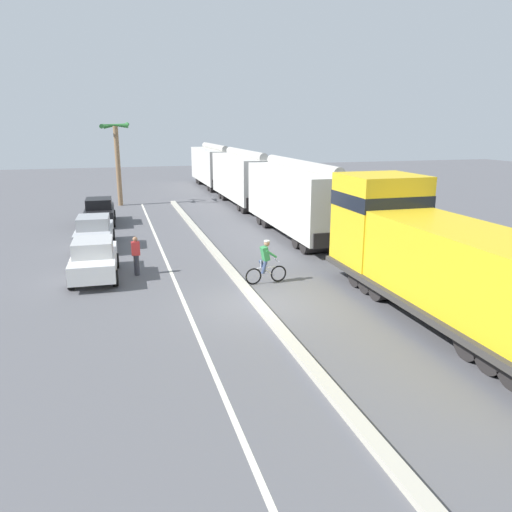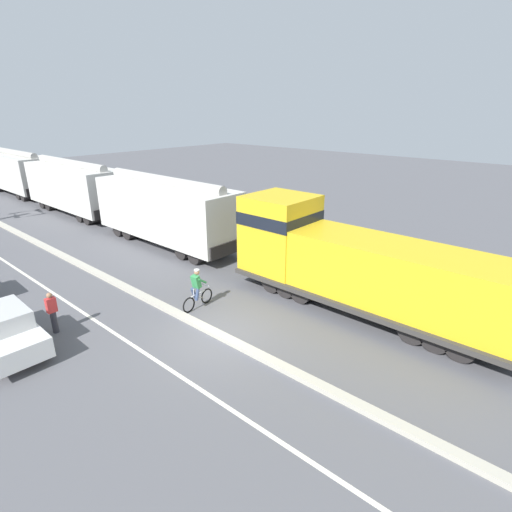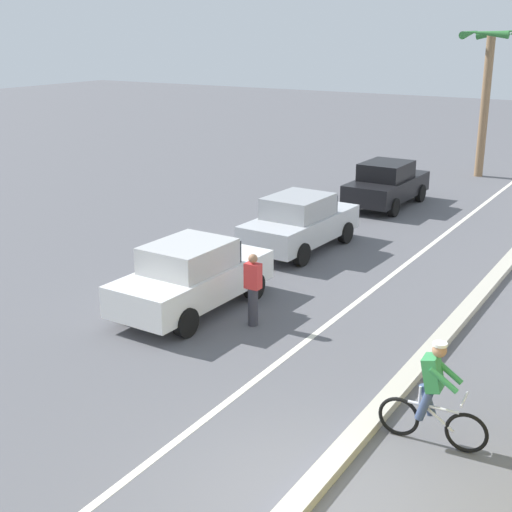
{
  "view_description": "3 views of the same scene",
  "coord_description": "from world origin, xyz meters",
  "px_view_note": "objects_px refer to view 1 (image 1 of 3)",
  "views": [
    {
      "loc": [
        -4.52,
        -15.52,
        6.02
      ],
      "look_at": [
        0.73,
        2.72,
        1.0
      ],
      "focal_mm": 35.0,
      "sensor_mm": 36.0,
      "label": 1
    },
    {
      "loc": [
        -8.63,
        -9.38,
        7.88
      ],
      "look_at": [
        3.33,
        1.07,
        1.94
      ],
      "focal_mm": 28.0,
      "sensor_mm": 36.0,
      "label": 2
    },
    {
      "loc": [
        3.74,
        -7.41,
        6.17
      ],
      "look_at": [
        -4.82,
        6.58,
        0.91
      ],
      "focal_mm": 50.0,
      "sensor_mm": 36.0,
      "label": 3
    }
  ],
  "objects_px": {
    "parked_car_white": "(94,259)",
    "palm_tree_near": "(117,146)",
    "cyclist": "(266,263)",
    "locomotive": "(434,260)",
    "hopper_car_trailing": "(215,166)",
    "hopper_car_lead": "(299,199)",
    "parked_car_black": "(100,211)",
    "hopper_car_middle": "(245,178)",
    "pedestrian_by_cars": "(136,255)",
    "parked_car_silver": "(94,232)"
  },
  "relations": [
    {
      "from": "hopper_car_lead",
      "to": "cyclist",
      "type": "height_order",
      "value": "hopper_car_lead"
    },
    {
      "from": "locomotive",
      "to": "parked_car_silver",
      "type": "xyz_separation_m",
      "value": [
        -10.81,
        12.47,
        -0.98
      ]
    },
    {
      "from": "palm_tree_near",
      "to": "hopper_car_middle",
      "type": "bearing_deg",
      "value": -14.21
    },
    {
      "from": "hopper_car_middle",
      "to": "parked_car_white",
      "type": "height_order",
      "value": "hopper_car_middle"
    },
    {
      "from": "hopper_car_middle",
      "to": "palm_tree_near",
      "type": "bearing_deg",
      "value": 165.79
    },
    {
      "from": "palm_tree_near",
      "to": "hopper_car_trailing",
      "type": "bearing_deg",
      "value": 45.02
    },
    {
      "from": "hopper_car_lead",
      "to": "hopper_car_trailing",
      "type": "height_order",
      "value": "same"
    },
    {
      "from": "parked_car_silver",
      "to": "cyclist",
      "type": "xyz_separation_m",
      "value": [
        6.54,
        -7.96,
        0.0
      ]
    },
    {
      "from": "parked_car_white",
      "to": "parked_car_silver",
      "type": "bearing_deg",
      "value": 91.29
    },
    {
      "from": "locomotive",
      "to": "palm_tree_near",
      "type": "distance_m",
      "value": 27.81
    },
    {
      "from": "hopper_car_middle",
      "to": "hopper_car_trailing",
      "type": "height_order",
      "value": "same"
    },
    {
      "from": "pedestrian_by_cars",
      "to": "cyclist",
      "type": "bearing_deg",
      "value": -27.68
    },
    {
      "from": "parked_car_black",
      "to": "palm_tree_near",
      "type": "distance_m",
      "value": 8.27
    },
    {
      "from": "parked_car_silver",
      "to": "parked_car_black",
      "type": "distance_m",
      "value": 6.33
    },
    {
      "from": "parked_car_white",
      "to": "pedestrian_by_cars",
      "type": "distance_m",
      "value": 1.64
    },
    {
      "from": "hopper_car_lead",
      "to": "parked_car_black",
      "type": "xyz_separation_m",
      "value": [
        -10.65,
        6.64,
        -1.26
      ]
    },
    {
      "from": "parked_car_white",
      "to": "parked_car_silver",
      "type": "height_order",
      "value": "same"
    },
    {
      "from": "parked_car_white",
      "to": "pedestrian_by_cars",
      "type": "xyz_separation_m",
      "value": [
        1.64,
        -0.04,
        0.03
      ]
    },
    {
      "from": "pedestrian_by_cars",
      "to": "parked_car_white",
      "type": "bearing_deg",
      "value": 178.45
    },
    {
      "from": "pedestrian_by_cars",
      "to": "hopper_car_middle",
      "type": "bearing_deg",
      "value": 61.61
    },
    {
      "from": "hopper_car_middle",
      "to": "pedestrian_by_cars",
      "type": "distance_m",
      "value": 19.07
    },
    {
      "from": "parked_car_silver",
      "to": "parked_car_black",
      "type": "bearing_deg",
      "value": 88.54
    },
    {
      "from": "locomotive",
      "to": "parked_car_white",
      "type": "relative_size",
      "value": 2.73
    },
    {
      "from": "hopper_car_middle",
      "to": "palm_tree_near",
      "type": "relative_size",
      "value": 1.7
    },
    {
      "from": "pedestrian_by_cars",
      "to": "hopper_car_trailing",
      "type": "bearing_deg",
      "value": 72.29
    },
    {
      "from": "hopper_car_lead",
      "to": "parked_car_white",
      "type": "distance_m",
      "value": 11.91
    },
    {
      "from": "locomotive",
      "to": "pedestrian_by_cars",
      "type": "height_order",
      "value": "locomotive"
    },
    {
      "from": "locomotive",
      "to": "cyclist",
      "type": "distance_m",
      "value": 6.29
    },
    {
      "from": "hopper_car_lead",
      "to": "hopper_car_trailing",
      "type": "relative_size",
      "value": 1.0
    },
    {
      "from": "hopper_car_trailing",
      "to": "locomotive",
      "type": "bearing_deg",
      "value": -90.0
    },
    {
      "from": "parked_car_silver",
      "to": "locomotive",
      "type": "bearing_deg",
      "value": -49.07
    },
    {
      "from": "parked_car_black",
      "to": "parked_car_white",
      "type": "bearing_deg",
      "value": -90.19
    },
    {
      "from": "palm_tree_near",
      "to": "cyclist",
      "type": "bearing_deg",
      "value": -77.01
    },
    {
      "from": "hopper_car_lead",
      "to": "pedestrian_by_cars",
      "type": "bearing_deg",
      "value": -150.39
    },
    {
      "from": "locomotive",
      "to": "parked_car_black",
      "type": "height_order",
      "value": "locomotive"
    },
    {
      "from": "cyclist",
      "to": "hopper_car_trailing",
      "type": "bearing_deg",
      "value": 82.12
    },
    {
      "from": "locomotive",
      "to": "parked_car_silver",
      "type": "distance_m",
      "value": 16.53
    },
    {
      "from": "hopper_car_lead",
      "to": "hopper_car_middle",
      "type": "height_order",
      "value": "same"
    },
    {
      "from": "parked_car_black",
      "to": "palm_tree_near",
      "type": "height_order",
      "value": "palm_tree_near"
    },
    {
      "from": "hopper_car_middle",
      "to": "parked_car_black",
      "type": "bearing_deg",
      "value": -155.03
    },
    {
      "from": "hopper_car_middle",
      "to": "parked_car_white",
      "type": "xyz_separation_m",
      "value": [
        -10.69,
        -16.7,
        -1.26
      ]
    },
    {
      "from": "locomotive",
      "to": "hopper_car_trailing",
      "type": "bearing_deg",
      "value": 90.0
    },
    {
      "from": "locomotive",
      "to": "parked_car_black",
      "type": "distance_m",
      "value": 21.63
    },
    {
      "from": "hopper_car_lead",
      "to": "hopper_car_middle",
      "type": "relative_size",
      "value": 1.0
    },
    {
      "from": "locomotive",
      "to": "parked_car_white",
      "type": "bearing_deg",
      "value": 146.56
    },
    {
      "from": "parked_car_white",
      "to": "palm_tree_near",
      "type": "distance_m",
      "value": 19.43
    },
    {
      "from": "hopper_car_trailing",
      "to": "parked_car_silver",
      "type": "height_order",
      "value": "hopper_car_trailing"
    },
    {
      "from": "parked_car_black",
      "to": "pedestrian_by_cars",
      "type": "height_order",
      "value": "same"
    },
    {
      "from": "parked_car_silver",
      "to": "cyclist",
      "type": "distance_m",
      "value": 10.3
    },
    {
      "from": "hopper_car_trailing",
      "to": "cyclist",
      "type": "height_order",
      "value": "hopper_car_trailing"
    }
  ]
}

